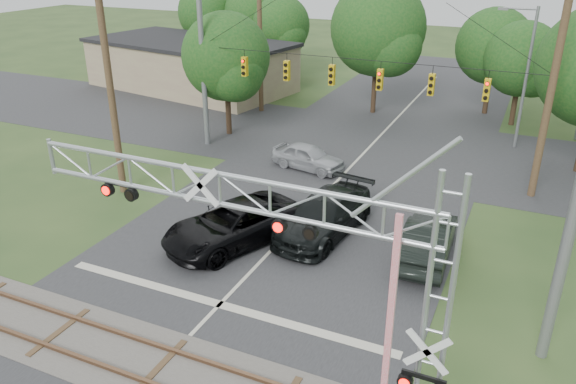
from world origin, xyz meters
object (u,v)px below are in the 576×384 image
at_px(commercial_building, 191,65).
at_px(traffic_signal_span, 373,69).
at_px(pickup_black, 234,224).
at_px(car_dark, 324,215).
at_px(sedan_silver, 308,157).
at_px(streetlight, 524,71).
at_px(crossing_gantry, 295,273).

bearing_deg(commercial_building, traffic_signal_span, -21.76).
distance_m(pickup_black, car_dark, 3.94).
bearing_deg(sedan_silver, commercial_building, 61.69).
xyz_separation_m(pickup_black, commercial_building, (-16.79, 22.34, 1.16)).
height_order(car_dark, commercial_building, commercial_building).
distance_m(traffic_signal_span, pickup_black, 11.70).
height_order(traffic_signal_span, streetlight, traffic_signal_span).
xyz_separation_m(crossing_gantry, pickup_black, (-6.33, 8.02, -3.92)).
bearing_deg(pickup_black, streetlight, 85.64).
xyz_separation_m(sedan_silver, streetlight, (10.12, 8.66, 3.97)).
bearing_deg(traffic_signal_span, car_dark, -86.34).
bearing_deg(pickup_black, crossing_gantry, -27.27).
xyz_separation_m(pickup_black, car_dark, (3.16, 2.36, 0.01)).
xyz_separation_m(pickup_black, streetlight, (9.75, 17.72, 3.82)).
bearing_deg(commercial_building, pickup_black, -43.17).
bearing_deg(traffic_signal_span, commercial_building, 148.34).
bearing_deg(pickup_black, car_dark, 61.24).
bearing_deg(commercial_building, sedan_silver, -29.04).
relative_size(pickup_black, sedan_silver, 1.48).
bearing_deg(streetlight, traffic_signal_span, -133.92).
height_order(commercial_building, streetlight, streetlight).
xyz_separation_m(crossing_gantry, sedan_silver, (-6.70, 17.09, -4.07)).
xyz_separation_m(pickup_black, sedan_silver, (-0.37, 9.07, -0.15)).
height_order(crossing_gantry, pickup_black, crossing_gantry).
height_order(traffic_signal_span, sedan_silver, traffic_signal_span).
xyz_separation_m(crossing_gantry, car_dark, (-3.17, 10.38, -3.91)).
distance_m(traffic_signal_span, sedan_silver, 5.91).
xyz_separation_m(sedan_silver, commercial_building, (-16.42, 13.27, 1.31)).
bearing_deg(streetlight, car_dark, -113.22).
bearing_deg(commercial_building, crossing_gantry, -42.81).
bearing_deg(traffic_signal_span, crossing_gantry, -78.68).
bearing_deg(pickup_black, sedan_silver, 116.81).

